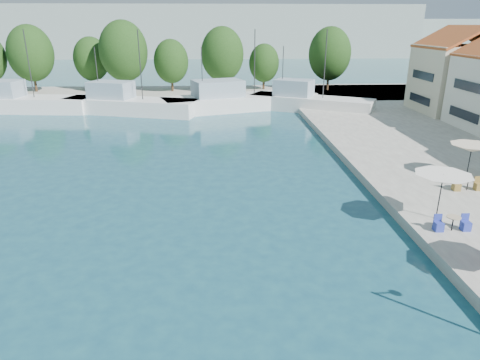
{
  "coord_description": "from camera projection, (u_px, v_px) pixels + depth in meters",
  "views": [
    {
      "loc": [
        -3.78,
        1.89,
        10.4
      ],
      "look_at": [
        -2.61,
        26.0,
        1.55
      ],
      "focal_mm": 32.0,
      "sensor_mm": 36.0,
      "label": 1
    }
  ],
  "objects": [
    {
      "name": "umbrella_cream",
      "position": [
        472.0,
        148.0,
        28.47
      ],
      "size": [
        2.82,
        2.82,
        2.25
      ],
      "color": "black",
      "rests_on": "quay_right"
    },
    {
      "name": "umbrella_white",
      "position": [
        443.0,
        179.0,
        22.11
      ],
      "size": [
        2.95,
        2.95,
        2.5
      ],
      "color": "black",
      "rests_on": "quay_right"
    },
    {
      "name": "hill_east",
      "position": [
        328.0,
        35.0,
        170.54
      ],
      "size": [
        140.0,
        40.0,
        12.0
      ],
      "primitive_type": "cube",
      "color": "#93A197",
      "rests_on": "ground"
    },
    {
      "name": "tree_05",
      "position": [
        171.0,
        61.0,
        64.5
      ],
      "size": [
        5.21,
        5.21,
        7.71
      ],
      "color": "#3F2B19",
      "rests_on": "quay_far"
    },
    {
      "name": "cafe_table_03",
      "position": [
        467.0,
        186.0,
        26.63
      ],
      "size": [
        1.82,
        0.7,
        0.76
      ],
      "color": "black",
      "rests_on": "quay_right"
    },
    {
      "name": "cafe_table_02",
      "position": [
        452.0,
        225.0,
        21.43
      ],
      "size": [
        1.82,
        0.7,
        0.76
      ],
      "color": "black",
      "rests_on": "quay_right"
    },
    {
      "name": "trawler_02",
      "position": [
        128.0,
        105.0,
        52.37
      ],
      "size": [
        17.07,
        8.76,
        10.2
      ],
      "rotation": [
        0.0,
        0.0,
        -0.28
      ],
      "color": "white",
      "rests_on": "ground"
    },
    {
      "name": "building_06",
      "position": [
        461.0,
        69.0,
        49.01
      ],
      "size": [
        9.0,
        8.8,
        10.2
      ],
      "color": "beige",
      "rests_on": "quay_right"
    },
    {
      "name": "tree_08",
      "position": [
        330.0,
        54.0,
        65.35
      ],
      "size": [
        6.41,
        6.41,
        9.49
      ],
      "color": "#3F2B19",
      "rests_on": "quay_far"
    },
    {
      "name": "quay_far",
      "position": [
        191.0,
        95.0,
        64.34
      ],
      "size": [
        90.0,
        16.0,
        0.6
      ],
      "primitive_type": "cube",
      "color": "gray",
      "rests_on": "ground"
    },
    {
      "name": "trawler_01",
      "position": [
        18.0,
        103.0,
        53.56
      ],
      "size": [
        17.55,
        6.18,
        10.2
      ],
      "rotation": [
        0.0,
        0.0,
        -0.1
      ],
      "color": "white",
      "rests_on": "ground"
    },
    {
      "name": "tree_04",
      "position": [
        123.0,
        51.0,
        62.79
      ],
      "size": [
        7.03,
        7.03,
        10.41
      ],
      "color": "#3F2B19",
      "rests_on": "quay_far"
    },
    {
      "name": "tree_06",
      "position": [
        222.0,
        54.0,
        64.04
      ],
      "size": [
        6.42,
        6.42,
        9.51
      ],
      "color": "#3F2B19",
      "rests_on": "quay_far"
    },
    {
      "name": "tree_03",
      "position": [
        91.0,
        59.0,
        66.6
      ],
      "size": [
        5.4,
        5.4,
        7.99
      ],
      "color": "#3F2B19",
      "rests_on": "quay_far"
    },
    {
      "name": "tree_02",
      "position": [
        31.0,
        53.0,
        63.59
      ],
      "size": [
        6.61,
        6.61,
        9.78
      ],
      "color": "#3F2B19",
      "rests_on": "quay_far"
    },
    {
      "name": "hill_west",
      "position": [
        142.0,
        31.0,
        147.91
      ],
      "size": [
        180.0,
        40.0,
        16.0
      ],
      "primitive_type": "cube",
      "color": "#93A197",
      "rests_on": "ground"
    },
    {
      "name": "trawler_03",
      "position": [
        236.0,
        101.0,
        54.81
      ],
      "size": [
        20.49,
        11.23,
        10.2
      ],
      "rotation": [
        0.0,
        0.0,
        0.32
      ],
      "color": "silver",
      "rests_on": "ground"
    },
    {
      "name": "trawler_04",
      "position": [
        307.0,
        102.0,
        53.84
      ],
      "size": [
        15.39,
        10.76,
        10.2
      ],
      "rotation": [
        0.0,
        0.0,
        -0.49
      ],
      "color": "silver",
      "rests_on": "ground"
    },
    {
      "name": "tree_07",
      "position": [
        264.0,
        63.0,
        66.72
      ],
      "size": [
        4.7,
        4.7,
        6.96
      ],
      "color": "#3F2B19",
      "rests_on": "quay_far"
    }
  ]
}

